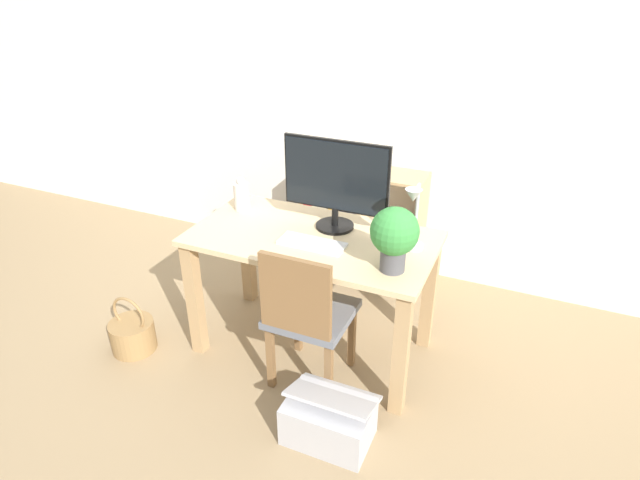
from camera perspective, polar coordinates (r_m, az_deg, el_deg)
The scene contains 12 objects.
ground_plane at distance 3.19m, azimuth -0.73°, elevation -11.19°, with size 10.00×10.00×0.00m, color #997F5B.
wall_back at distance 3.57m, azimuth 6.72°, elevation 16.29°, with size 8.00×0.05×2.60m.
desk at distance 2.85m, azimuth -0.81°, elevation -2.04°, with size 1.28×0.68×0.72m.
monitor at distance 2.77m, azimuth 1.69°, elevation 6.46°, with size 0.58×0.20×0.48m.
keyboard at distance 2.70m, azimuth -0.87°, elevation -0.38°, with size 0.34×0.13×0.02m.
vase at distance 3.08m, azimuth -8.37°, elevation 4.74°, with size 0.09×0.09×0.20m.
desk_lamp at distance 2.57m, azimuth 9.98°, elevation 2.81°, with size 0.10×0.19×0.35m.
potted_plant at distance 2.42m, azimuth 7.95°, elevation 0.56°, with size 0.22×0.22×0.31m.
chair at distance 2.68m, azimuth -1.43°, elevation -7.85°, with size 0.40×0.40×0.82m.
bookshelf at distance 3.79m, azimuth 2.38°, elevation 1.69°, with size 0.84×0.28×0.77m.
basket at distance 3.29m, azimuth -19.36°, elevation -9.46°, with size 0.25×0.25×0.35m.
storage_box at distance 2.62m, azimuth 0.95°, elevation -18.59°, with size 0.40×0.32×0.27m.
Camera 1 is at (1.03, -2.25, 2.01)m, focal length 30.00 mm.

